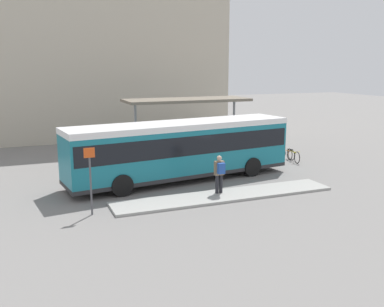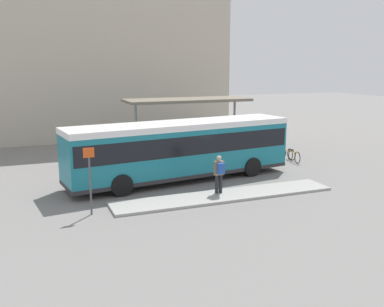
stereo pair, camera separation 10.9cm
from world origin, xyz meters
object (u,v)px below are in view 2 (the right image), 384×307
at_px(city_bus, 181,147).
at_px(bicycle_orange, 287,154).
at_px(platform_sign, 90,178).
at_px(bicycle_green, 278,151).
at_px(bicycle_red, 275,149).
at_px(bicycle_yellow, 294,156).
at_px(pedestrian_waiting, 219,172).

relative_size(city_bus, bicycle_orange, 7.78).
bearing_deg(platform_sign, bicycle_green, 27.74).
height_order(bicycle_orange, bicycle_red, bicycle_orange).
height_order(city_bus, bicycle_yellow, city_bus).
relative_size(bicycle_yellow, bicycle_red, 1.12).
bearing_deg(bicycle_green, city_bus, 115.21).
xyz_separation_m(city_bus, bicycle_green, (8.13, 3.33, -1.47)).
xyz_separation_m(bicycle_green, platform_sign, (-13.45, -7.07, 1.21)).
xyz_separation_m(bicycle_green, bicycle_red, (0.35, 0.88, -0.01)).
relative_size(bicycle_green, platform_sign, 0.58).
bearing_deg(pedestrian_waiting, platform_sign, 94.27).
relative_size(city_bus, platform_sign, 4.46).
distance_m(bicycle_orange, bicycle_green, 0.90).
xyz_separation_m(city_bus, bicycle_red, (8.47, 4.21, -1.48)).
bearing_deg(city_bus, platform_sign, -152.65).
height_order(pedestrian_waiting, bicycle_orange, pedestrian_waiting).
bearing_deg(bicycle_green, platform_sign, 120.68).
height_order(bicycle_orange, platform_sign, platform_sign).
bearing_deg(bicycle_red, platform_sign, -59.90).
height_order(bicycle_green, bicycle_red, bicycle_green).
xyz_separation_m(pedestrian_waiting, bicycle_red, (7.81, 7.52, -0.81)).
distance_m(city_bus, bicycle_orange, 8.77).
xyz_separation_m(bicycle_orange, bicycle_green, (-0.17, 0.88, 0.00)).
relative_size(bicycle_orange, platform_sign, 0.57).
bearing_deg(bicycle_orange, bicycle_green, 4.37).
xyz_separation_m(pedestrian_waiting, bicycle_orange, (7.63, 5.75, -0.80)).
height_order(city_bus, pedestrian_waiting, city_bus).
relative_size(bicycle_red, platform_sign, 0.57).
relative_size(pedestrian_waiting, bicycle_green, 1.11).
bearing_deg(pedestrian_waiting, bicycle_red, -45.95).
bearing_deg(bicycle_green, bicycle_yellow, -175.13).
bearing_deg(bicycle_orange, bicycle_yellow, 166.51).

